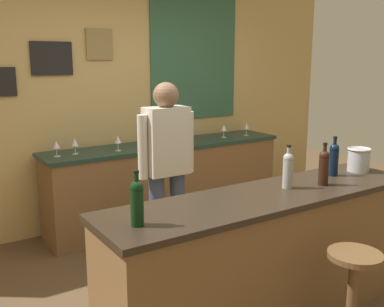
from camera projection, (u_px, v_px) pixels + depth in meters
ground_plane at (230, 294)px, 3.48m from camera, size 10.00×10.00×0.00m
back_wall at (120, 95)px, 4.86m from camera, size 6.00×0.09×2.80m
bar_counter at (267, 257)px, 3.06m from camera, size 2.40×0.60×0.92m
side_counter at (167, 183)px, 4.95m from camera, size 2.73×0.56×0.90m
bartender at (167, 165)px, 3.70m from camera, size 0.52×0.21×1.62m
bar_stool at (353, 287)px, 2.66m from camera, size 0.32×0.32×0.68m
wine_bottle_a at (137, 201)px, 2.36m from camera, size 0.07×0.07×0.31m
wine_bottle_b at (288, 169)px, 3.06m from camera, size 0.07×0.07×0.31m
wine_bottle_c at (324, 166)px, 3.14m from camera, size 0.07×0.07×0.31m
wine_bottle_d at (334, 158)px, 3.40m from camera, size 0.07×0.07×0.31m
ice_bucket at (359, 159)px, 3.54m from camera, size 0.19×0.19×0.19m
wine_glass_a at (56, 145)px, 4.17m from camera, size 0.07×0.07×0.16m
wine_glass_b at (75, 143)px, 4.28m from camera, size 0.07×0.07×0.16m
wine_glass_c at (118, 140)px, 4.44m from camera, size 0.07×0.07×0.16m
wine_glass_d at (224, 128)px, 5.21m from camera, size 0.07×0.07×0.16m
wine_glass_e at (246, 126)px, 5.36m from camera, size 0.07×0.07×0.16m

